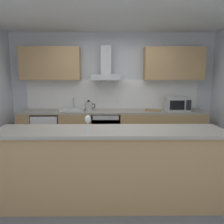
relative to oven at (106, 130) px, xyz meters
name	(u,v)px	position (x,y,z in m)	size (l,w,h in m)	color
ground	(113,182)	(0.14, -1.53, -0.47)	(5.57, 4.75, 0.02)	slate
ceiling	(113,8)	(0.14, -1.53, 2.15)	(5.57, 4.75, 0.02)	white
wall_back	(112,91)	(0.14, 0.41, 0.84)	(5.57, 0.12, 2.60)	silver
backsplash_tile	(112,94)	(0.14, 0.33, 0.77)	(3.88, 0.02, 0.66)	white
counter_back	(112,131)	(0.14, 0.03, -0.01)	(4.02, 0.60, 0.90)	tan
counter_island	(110,168)	(0.08, -2.18, 0.05)	(2.86, 0.64, 1.01)	tan
upper_cabinets	(112,64)	(0.14, 0.18, 1.45)	(3.97, 0.32, 0.70)	tan
oven	(106,130)	(0.00, 0.00, 0.00)	(0.60, 0.62, 0.80)	slate
refrigerator	(48,132)	(-1.28, 0.00, -0.03)	(0.58, 0.60, 0.85)	white
microwave	(177,104)	(1.54, -0.03, 0.59)	(0.50, 0.38, 0.30)	#B7BABC
sink	(73,109)	(-0.72, 0.01, 0.47)	(0.50, 0.40, 0.26)	silver
kettle	(89,106)	(-0.37, -0.03, 0.55)	(0.29, 0.15, 0.24)	#B7BABC
range_hood	(106,69)	(0.00, 0.13, 1.33)	(0.62, 0.45, 0.72)	#B7BABC
wine_glass	(88,120)	(-0.19, -2.17, 0.67)	(0.08, 0.08, 0.18)	silver
chopping_board	(153,110)	(1.02, -0.02, 0.45)	(0.34, 0.22, 0.02)	#9E7247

